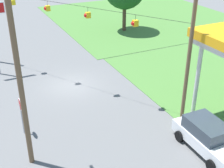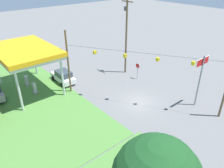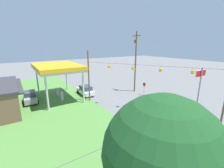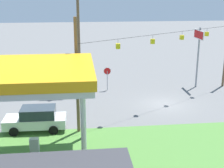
# 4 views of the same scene
# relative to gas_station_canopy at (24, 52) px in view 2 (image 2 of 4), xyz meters

# --- Properties ---
(ground_plane) EXTENTS (160.00, 160.00, 0.00)m
(ground_plane) POSITION_rel_gas_station_canopy_xyz_m (-12.12, -8.96, -5.55)
(ground_plane) COLOR slate
(gas_station_canopy) EXTENTS (10.25, 6.95, 6.07)m
(gas_station_canopy) POSITION_rel_gas_station_canopy_xyz_m (0.00, 0.00, 0.00)
(gas_station_canopy) COLOR silver
(gas_station_canopy) RESTS_ON ground
(fuel_pump_near) EXTENTS (0.71, 0.56, 1.54)m
(fuel_pump_near) POSITION_rel_gas_station_canopy_xyz_m (-1.42, -0.00, -4.82)
(fuel_pump_near) COLOR gray
(fuel_pump_near) RESTS_ON ground
(fuel_pump_far) EXTENTS (0.71, 0.56, 1.54)m
(fuel_pump_far) POSITION_rel_gas_station_canopy_xyz_m (1.42, -0.00, -4.82)
(fuel_pump_far) COLOR gray
(fuel_pump_far) RESTS_ON ground
(car_at_pumps_front) EXTENTS (4.62, 2.16, 1.80)m
(car_at_pumps_front) POSITION_rel_gas_station_canopy_xyz_m (-0.96, -4.60, -4.62)
(car_at_pumps_front) COLOR white
(car_at_pumps_front) RESTS_ON ground
(stop_sign_roadside) EXTENTS (0.80, 0.08, 2.50)m
(stop_sign_roadside) POSITION_rel_gas_station_canopy_xyz_m (-7.22, -13.83, -3.73)
(stop_sign_roadside) COLOR #99999E
(stop_sign_roadside) RESTS_ON ground
(stop_sign_overhead) EXTENTS (0.22, 2.56, 6.50)m
(stop_sign_overhead) POSITION_rel_gas_station_canopy_xyz_m (-16.96, -13.96, -0.89)
(stop_sign_overhead) COLOR gray
(stop_sign_overhead) RESTS_ON ground
(utility_pole_main) EXTENTS (2.20, 0.44, 11.74)m
(utility_pole_main) POSITION_rel_gas_station_canopy_xyz_m (-4.32, -14.02, 0.97)
(utility_pole_main) COLOR brown
(utility_pole_main) RESTS_ON ground
(signal_span_gantry) EXTENTS (16.21, 10.24, 8.50)m
(signal_span_gantry) POSITION_rel_gas_station_canopy_xyz_m (-12.12, -8.97, -0.91)
(signal_span_gantry) COLOR brown
(signal_span_gantry) RESTS_ON ground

